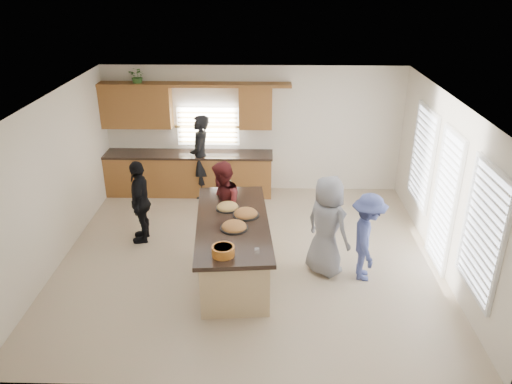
{
  "coord_description": "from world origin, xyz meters",
  "views": [
    {
      "loc": [
        0.32,
        -7.55,
        4.68
      ],
      "look_at": [
        0.12,
        0.23,
        1.15
      ],
      "focal_mm": 35.0,
      "sensor_mm": 36.0,
      "label": 1
    }
  ],
  "objects_px": {
    "island": "(233,248)",
    "woman_right_back": "(367,237)",
    "woman_left_back": "(201,157)",
    "woman_right_front": "(327,226)",
    "woman_left_mid": "(222,207)",
    "salad_bowl": "(223,250)",
    "woman_left_front": "(140,201)"
  },
  "relations": [
    {
      "from": "woman_left_front",
      "to": "woman_right_back",
      "type": "distance_m",
      "value": 4.07
    },
    {
      "from": "woman_left_front",
      "to": "woman_right_back",
      "type": "xyz_separation_m",
      "value": [
        3.91,
        -1.15,
        -0.04
      ]
    },
    {
      "from": "woman_left_mid",
      "to": "woman_right_back",
      "type": "xyz_separation_m",
      "value": [
        2.39,
        -0.89,
        -0.08
      ]
    },
    {
      "from": "salad_bowl",
      "to": "woman_right_back",
      "type": "xyz_separation_m",
      "value": [
        2.21,
        0.93,
        -0.28
      ]
    },
    {
      "from": "salad_bowl",
      "to": "woman_right_front",
      "type": "xyz_separation_m",
      "value": [
        1.58,
        1.09,
        -0.17
      ]
    },
    {
      "from": "woman_left_front",
      "to": "woman_right_back",
      "type": "bearing_deg",
      "value": 69.23
    },
    {
      "from": "salad_bowl",
      "to": "woman_left_mid",
      "type": "xyz_separation_m",
      "value": [
        -0.17,
        1.82,
        -0.21
      ]
    },
    {
      "from": "island",
      "to": "woman_left_front",
      "type": "distance_m",
      "value": 2.06
    },
    {
      "from": "woman_left_back",
      "to": "woman_left_front",
      "type": "xyz_separation_m",
      "value": [
        -0.85,
        -1.98,
        -0.14
      ]
    },
    {
      "from": "woman_left_mid",
      "to": "woman_left_front",
      "type": "xyz_separation_m",
      "value": [
        -1.52,
        0.26,
        -0.04
      ]
    },
    {
      "from": "island",
      "to": "woman_left_mid",
      "type": "bearing_deg",
      "value": 101.85
    },
    {
      "from": "salad_bowl",
      "to": "woman_right_back",
      "type": "relative_size",
      "value": 0.22
    },
    {
      "from": "woman_left_back",
      "to": "woman_right_front",
      "type": "xyz_separation_m",
      "value": [
        2.42,
        -2.98,
        -0.06
      ]
    },
    {
      "from": "island",
      "to": "woman_left_back",
      "type": "height_order",
      "value": "woman_left_back"
    },
    {
      "from": "salad_bowl",
      "to": "woman_right_front",
      "type": "height_order",
      "value": "woman_right_front"
    },
    {
      "from": "woman_left_mid",
      "to": "woman_left_front",
      "type": "relative_size",
      "value": 1.05
    },
    {
      "from": "woman_left_mid",
      "to": "salad_bowl",
      "type": "bearing_deg",
      "value": 2.67
    },
    {
      "from": "woman_left_back",
      "to": "woman_left_mid",
      "type": "xyz_separation_m",
      "value": [
        0.67,
        -2.25,
        -0.1
      ]
    },
    {
      "from": "woman_left_back",
      "to": "woman_right_back",
      "type": "height_order",
      "value": "woman_left_back"
    },
    {
      "from": "salad_bowl",
      "to": "woman_left_back",
      "type": "relative_size",
      "value": 0.18
    },
    {
      "from": "woman_left_mid",
      "to": "woman_right_front",
      "type": "distance_m",
      "value": 1.9
    },
    {
      "from": "island",
      "to": "woman_left_front",
      "type": "xyz_separation_m",
      "value": [
        -1.75,
        1.03,
        0.33
      ]
    },
    {
      "from": "island",
      "to": "woman_right_back",
      "type": "bearing_deg",
      "value": -8.21
    },
    {
      "from": "island",
      "to": "woman_right_back",
      "type": "distance_m",
      "value": 2.18
    },
    {
      "from": "island",
      "to": "salad_bowl",
      "type": "xyz_separation_m",
      "value": [
        -0.06,
        -1.05,
        0.58
      ]
    },
    {
      "from": "salad_bowl",
      "to": "woman_right_back",
      "type": "bearing_deg",
      "value": 22.79
    },
    {
      "from": "salad_bowl",
      "to": "woman_left_mid",
      "type": "relative_size",
      "value": 0.2
    },
    {
      "from": "salad_bowl",
      "to": "woman_left_front",
      "type": "xyz_separation_m",
      "value": [
        -1.69,
        2.08,
        -0.24
      ]
    },
    {
      "from": "woman_right_back",
      "to": "woman_left_back",
      "type": "bearing_deg",
      "value": 50.74
    },
    {
      "from": "island",
      "to": "woman_left_mid",
      "type": "relative_size",
      "value": 1.7
    },
    {
      "from": "island",
      "to": "woman_left_front",
      "type": "bearing_deg",
      "value": 144.45
    },
    {
      "from": "salad_bowl",
      "to": "woman_left_mid",
      "type": "height_order",
      "value": "woman_left_mid"
    }
  ]
}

